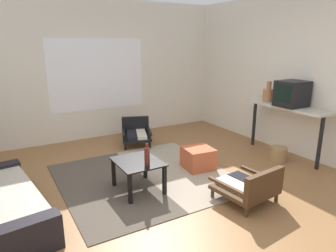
% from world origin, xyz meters
% --- Properties ---
extents(ground_plane, '(7.80, 7.80, 0.00)m').
position_xyz_m(ground_plane, '(0.00, 0.00, 0.00)').
color(ground_plane, olive).
extents(far_wall_with_window, '(5.60, 0.13, 2.70)m').
position_xyz_m(far_wall_with_window, '(0.00, 3.06, 1.35)').
color(far_wall_with_window, silver).
rests_on(far_wall_with_window, ground).
extents(side_wall_right, '(0.12, 6.60, 2.70)m').
position_xyz_m(side_wall_right, '(2.66, 0.30, 1.35)').
color(side_wall_right, silver).
rests_on(side_wall_right, ground).
extents(area_rug, '(2.33, 2.28, 0.01)m').
position_xyz_m(area_rug, '(-0.09, 0.73, 0.01)').
color(area_rug, '#4C4238').
rests_on(area_rug, ground).
extents(coffee_table, '(0.55, 0.64, 0.41)m').
position_xyz_m(coffee_table, '(-0.34, 0.42, 0.34)').
color(coffee_table, black).
rests_on(coffee_table, ground).
extents(armchair_by_window, '(0.71, 0.77, 0.48)m').
position_xyz_m(armchair_by_window, '(0.44, 2.20, 0.22)').
color(armchair_by_window, black).
rests_on(armchair_by_window, ground).
extents(armchair_striped_foreground, '(0.69, 0.69, 0.47)m').
position_xyz_m(armchair_striped_foreground, '(0.69, -0.54, 0.21)').
color(armchair_striped_foreground, '#472D19').
rests_on(armchair_striped_foreground, ground).
extents(ottoman_orange, '(0.47, 0.47, 0.33)m').
position_xyz_m(ottoman_orange, '(0.76, 0.62, 0.17)').
color(ottoman_orange, '#BC5633').
rests_on(ottoman_orange, ground).
extents(console_shelf, '(0.38, 1.47, 0.88)m').
position_xyz_m(console_shelf, '(2.34, 0.35, 0.77)').
color(console_shelf, beige).
rests_on(console_shelf, ground).
extents(crt_television, '(0.44, 0.40, 0.41)m').
position_xyz_m(crt_television, '(2.33, 0.27, 1.09)').
color(crt_television, black).
rests_on(crt_television, console_shelf).
extents(clay_vase, '(0.19, 0.19, 0.36)m').
position_xyz_m(clay_vase, '(2.34, 0.75, 1.01)').
color(clay_vase, '#A87047').
rests_on(clay_vase, console_shelf).
extents(glass_bottle, '(0.07, 0.07, 0.28)m').
position_xyz_m(glass_bottle, '(-0.30, 0.24, 0.53)').
color(glass_bottle, '#5B2319').
rests_on(glass_bottle, coffee_table).
extents(wicker_basket, '(0.27, 0.27, 0.24)m').
position_xyz_m(wicker_basket, '(2.08, 0.21, 0.12)').
color(wicker_basket, '#9E7A4C').
rests_on(wicker_basket, ground).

